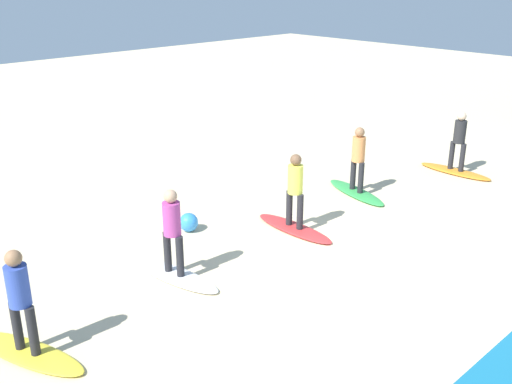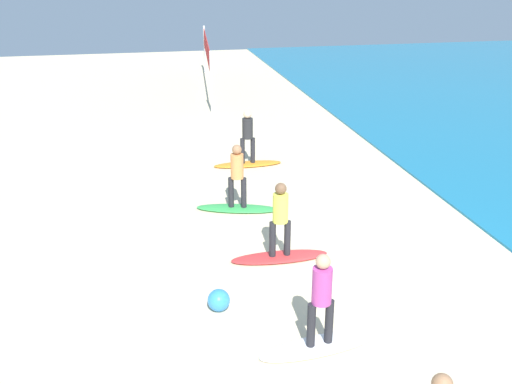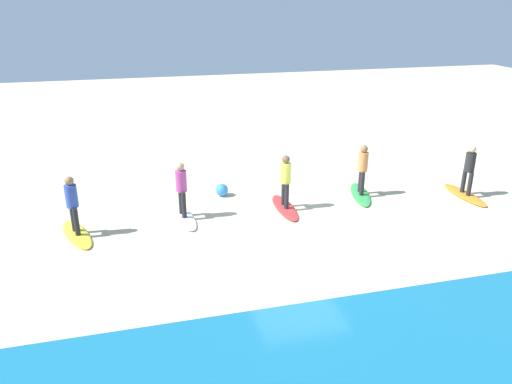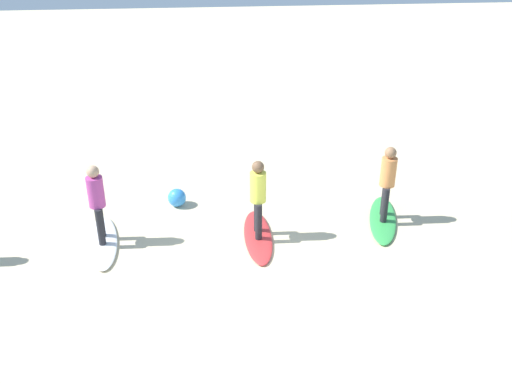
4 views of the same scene
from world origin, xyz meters
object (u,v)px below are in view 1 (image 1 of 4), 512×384
beach_ball (189,222)px  surfer_white (172,226)px  surfboard_red (294,228)px  surfboard_green (356,192)px  surfer_red (295,186)px  surfer_yellow (19,295)px  surfboard_orange (455,171)px  surfer_green (358,155)px  surfboard_yellow (29,353)px  surfboard_white (175,275)px  surfer_orange (459,137)px

beach_ball → surfer_white: bearing=45.0°
surfboard_red → beach_ball: beach_ball is taller
surfboard_green → surfer_red: surfer_red is taller
surfer_yellow → beach_ball: size_ratio=3.99×
surfboard_orange → surfer_green: 3.58m
surfboard_green → beach_ball: (4.43, -1.13, 0.16)m
surfboard_green → surfer_white: bearing=-70.9°
surfboard_red → surfboard_yellow: size_ratio=1.00×
surfer_red → surfer_white: 3.14m
surfer_yellow → surfboard_red: bearing=-176.9°
surfboard_green → surfboard_white: (5.89, 0.32, 0.00)m
surfer_white → surfer_yellow: (2.98, 0.43, 0.00)m
surfboard_green → surfer_orange: bearing=90.7°
surfer_red → surfer_white: size_ratio=1.00×
surfer_orange → surfboard_red: 6.17m
surfboard_green → surfboard_red: 2.78m
surfer_green → surfer_yellow: bearing=4.9°
surfboard_yellow → beach_ball: bearing=94.4°
surfboard_orange → surfboard_red: size_ratio=1.00×
surfer_orange → surfboard_white: 9.28m
surfboard_green → surfboard_red: bearing=-65.3°
surfboard_white → surfer_yellow: (2.98, 0.43, 0.99)m
surfboard_green → surfboard_red: (2.75, 0.42, 0.00)m
surfer_green → surfboard_yellow: size_ratio=0.78×
surfboard_yellow → surfer_yellow: bearing=-0.0°
surfboard_red → surfboard_yellow: (6.11, 0.33, 0.00)m
surfer_orange → surfboard_green: size_ratio=0.78×
surfboard_orange → surfboard_red: (6.07, -0.48, 0.00)m
surfer_white → beach_ball: (-1.45, -1.45, -0.83)m
surfer_orange → surfer_green: 3.44m
surfboard_green → beach_ball: bearing=-88.3°
surfer_orange → surfer_yellow: size_ratio=1.00×
surfer_green → surfboard_white: bearing=3.1°
surfer_orange → surfer_yellow: (12.18, -0.15, 0.00)m
beach_ball → surfboard_orange: bearing=165.3°
surfboard_orange → surfboard_red: 6.09m
surfboard_white → surfer_yellow: surfer_yellow is taller
surfer_orange → surfer_white: (9.20, -0.58, 0.00)m
beach_ball → surfboard_red: bearing=137.3°
surfboard_green → surfboard_yellow: same height
surfboard_yellow → surfer_yellow: 0.99m
surfboard_green → surfboard_white: 5.90m
surfboard_yellow → beach_ball: size_ratio=5.10×
surfer_orange → beach_ball: surfer_orange is taller
surfboard_green → surfer_red: (2.75, 0.42, 0.99)m
surfboard_green → surfer_yellow: size_ratio=1.28×
surfer_orange → surfboard_green: bearing=-15.3°
surfer_red → surfer_white: (3.13, -0.10, 0.00)m
surfer_white → surfboard_yellow: surfer_white is taller
surfboard_white → surfboard_green: bearing=85.0°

